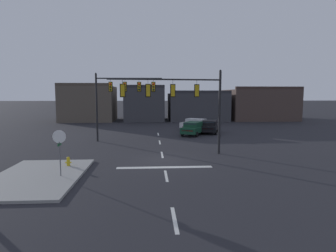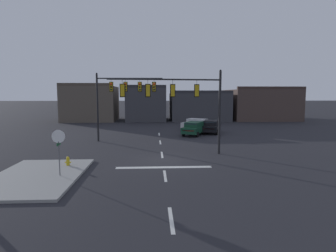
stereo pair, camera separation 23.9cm
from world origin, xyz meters
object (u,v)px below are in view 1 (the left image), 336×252
(signal_mast_far_side, at_px, (119,93))
(car_lot_middle, at_px, (197,124))
(stop_sign, at_px, (59,142))
(signal_mast_near_side, at_px, (182,96))
(car_lot_nearside, at_px, (193,128))
(fire_hydrant, at_px, (68,163))
(car_lot_farside, at_px, (210,126))

(signal_mast_far_side, distance_m, car_lot_middle, 13.04)
(stop_sign, bearing_deg, signal_mast_near_side, 37.56)
(stop_sign, distance_m, car_lot_nearside, 19.99)
(signal_mast_near_side, height_order, car_lot_nearside, signal_mast_near_side)
(signal_mast_far_side, xyz_separation_m, stop_sign, (-2.01, -13.08, -2.84))
(stop_sign, xyz_separation_m, fire_hydrant, (-0.24, 2.39, -1.82))
(car_lot_middle, distance_m, fire_hydrant, 22.07)
(car_lot_farside, relative_size, fire_hydrant, 6.32)
(signal_mast_far_side, height_order, car_lot_middle, signal_mast_far_side)
(signal_mast_near_side, xyz_separation_m, car_lot_middle, (3.70, 15.20, -3.85))
(signal_mast_far_side, height_order, stop_sign, signal_mast_far_side)
(car_lot_nearside, bearing_deg, car_lot_middle, 75.42)
(signal_mast_far_side, relative_size, car_lot_middle, 1.51)
(signal_mast_near_side, xyz_separation_m, car_lot_nearside, (2.64, 11.12, -3.85))
(signal_mast_far_side, relative_size, stop_sign, 2.49)
(signal_mast_far_side, xyz_separation_m, car_lot_farside, (10.69, 5.69, -4.13))
(signal_mast_far_side, distance_m, car_lot_farside, 12.79)
(car_lot_farside, bearing_deg, signal_mast_near_side, -111.27)
(stop_sign, bearing_deg, fire_hydrant, 95.71)
(fire_hydrant, bearing_deg, signal_mast_far_side, 78.10)
(signal_mast_near_side, distance_m, car_lot_farside, 14.31)
(car_lot_nearside, relative_size, car_lot_middle, 1.02)
(car_lot_nearside, distance_m, fire_hydrant, 18.09)
(signal_mast_near_side, distance_m, fire_hydrant, 9.74)
(signal_mast_far_side, bearing_deg, car_lot_nearside, 25.47)
(signal_mast_far_side, bearing_deg, car_lot_middle, 40.59)
(fire_hydrant, bearing_deg, car_lot_middle, 58.14)
(fire_hydrant, bearing_deg, stop_sign, -84.29)
(signal_mast_far_side, bearing_deg, stop_sign, -98.75)
(stop_sign, height_order, car_lot_farside, stop_sign)
(car_lot_farside, bearing_deg, signal_mast_far_side, -151.99)
(car_lot_middle, bearing_deg, stop_sign, -118.37)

